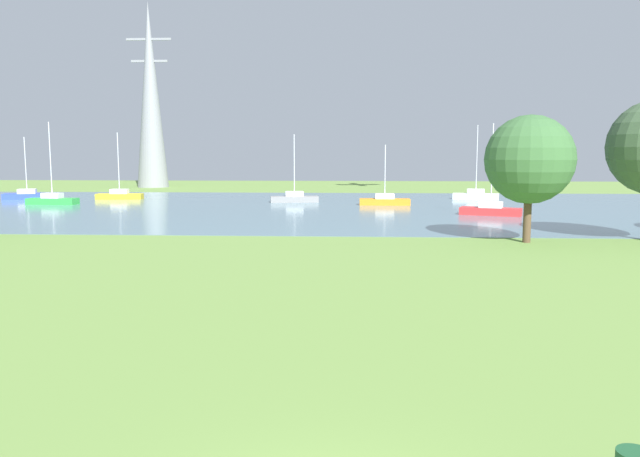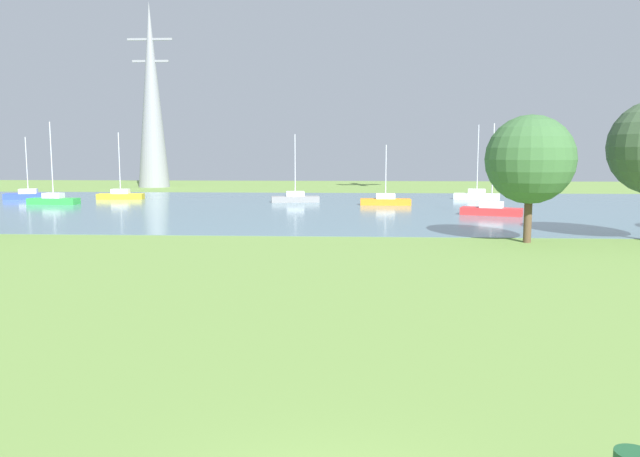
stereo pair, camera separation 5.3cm
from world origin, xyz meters
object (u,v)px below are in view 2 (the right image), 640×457
at_px(sailboat_gray, 295,198).
at_px(sailboat_red, 491,210).
at_px(sailboat_white, 477,195).
at_px(sailboat_yellow, 121,195).
at_px(sailboat_orange, 385,201).
at_px(sailboat_green, 54,200).
at_px(tree_mid_shore, 530,160).
at_px(sailboat_blue, 28,195).
at_px(electricity_pylon, 152,96).

bearing_deg(sailboat_gray, sailboat_red, -35.29).
xyz_separation_m(sailboat_gray, sailboat_white, (19.11, 5.20, 0.01)).
height_order(sailboat_red, sailboat_yellow, sailboat_red).
relative_size(sailboat_orange, sailboat_white, 0.72).
height_order(sailboat_green, tree_mid_shore, sailboat_green).
bearing_deg(sailboat_yellow, sailboat_blue, -178.08).
xyz_separation_m(sailboat_green, sailboat_yellow, (4.13, 6.65, -0.01)).
distance_m(sailboat_gray, sailboat_blue, 29.21).
xyz_separation_m(sailboat_green, sailboat_blue, (-5.87, 6.31, -0.02)).
bearing_deg(sailboat_white, sailboat_gray, -164.78).
height_order(sailboat_green, sailboat_blue, sailboat_green).
xyz_separation_m(sailboat_red, electricity_pylon, (-39.94, 38.25, 12.52)).
relative_size(sailboat_red, sailboat_gray, 1.08).
bearing_deg(sailboat_yellow, sailboat_gray, -8.63).
bearing_deg(tree_mid_shore, sailboat_red, 85.38).
bearing_deg(sailboat_yellow, sailboat_white, 3.45).
distance_m(sailboat_red, sailboat_white, 17.37).
height_order(sailboat_blue, sailboat_white, sailboat_white).
xyz_separation_m(sailboat_red, sailboat_blue, (-46.11, 14.60, -0.01)).
distance_m(sailboat_yellow, sailboat_blue, 10.01).
distance_m(sailboat_yellow, sailboat_orange, 28.63).
bearing_deg(sailboat_red, sailboat_blue, 162.43).
relative_size(sailboat_green, electricity_pylon, 0.30).
height_order(sailboat_gray, sailboat_orange, sailboat_gray).
bearing_deg(sailboat_orange, sailboat_green, -178.40).
distance_m(sailboat_green, sailboat_orange, 32.19).
relative_size(sailboat_orange, electricity_pylon, 0.22).
relative_size(sailboat_gray, sailboat_green, 0.86).
relative_size(sailboat_gray, sailboat_white, 0.86).
relative_size(sailboat_orange, sailboat_blue, 0.86).
xyz_separation_m(sailboat_green, electricity_pylon, (0.30, 29.96, 12.51)).
relative_size(sailboat_green, sailboat_blue, 1.19).
distance_m(sailboat_green, sailboat_yellow, 7.83).
distance_m(sailboat_yellow, tree_mid_shore, 46.31).
distance_m(sailboat_red, sailboat_green, 41.09).
bearing_deg(sailboat_blue, sailboat_gray, -5.03).
bearing_deg(electricity_pylon, sailboat_white, -26.56).
bearing_deg(sailboat_orange, sailboat_yellow, 168.42).
relative_size(sailboat_gray, sailboat_orange, 1.19).
distance_m(sailboat_blue, tree_mid_shore, 54.05).
bearing_deg(electricity_pylon, sailboat_blue, -104.63).
relative_size(sailboat_gray, electricity_pylon, 0.26).
xyz_separation_m(sailboat_orange, sailboat_blue, (-38.05, 5.41, 0.01)).
height_order(sailboat_orange, electricity_pylon, electricity_pylon).
relative_size(tree_mid_shore, electricity_pylon, 0.28).
xyz_separation_m(tree_mid_shore, electricity_pylon, (-38.71, 53.48, 8.32)).
xyz_separation_m(sailboat_gray, tree_mid_shore, (15.78, -27.27, 4.20)).
bearing_deg(sailboat_white, tree_mid_shore, -95.84).
distance_m(sailboat_red, electricity_pylon, 56.70).
xyz_separation_m(sailboat_gray, sailboat_blue, (-29.10, 2.56, -0.00)).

